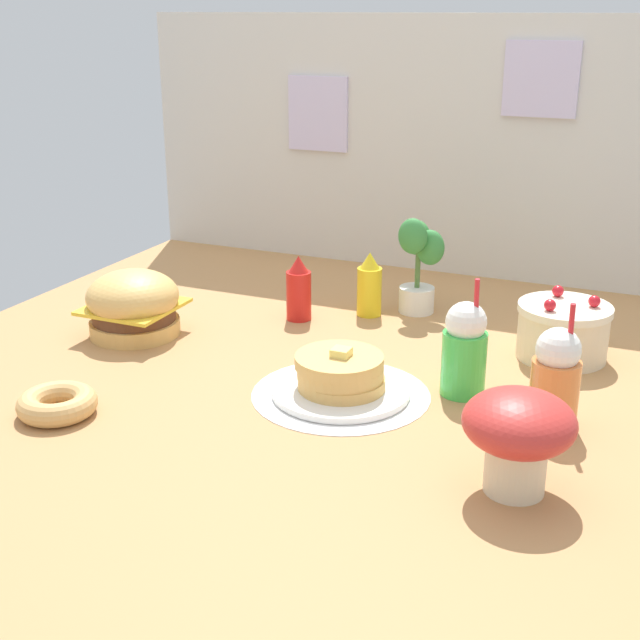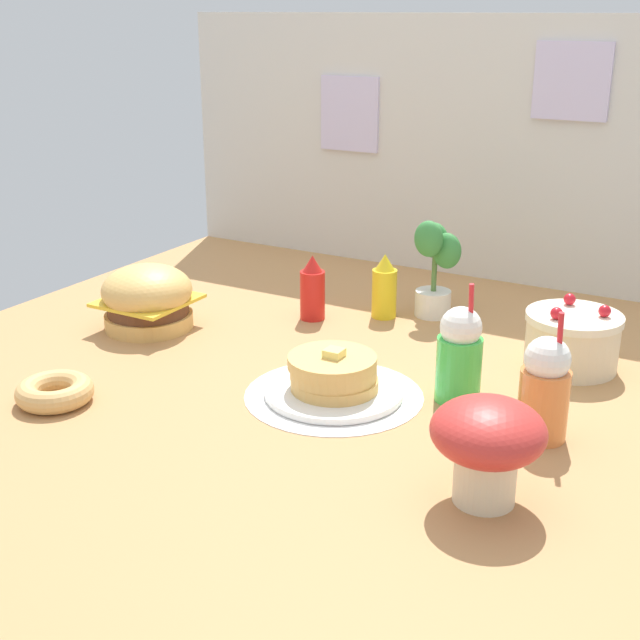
% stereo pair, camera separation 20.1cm
% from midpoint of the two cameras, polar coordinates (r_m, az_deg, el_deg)
% --- Properties ---
extents(ground_plane, '(1.97, 2.07, 0.02)m').
position_cam_midpoint_polar(ground_plane, '(1.98, -4.81, -4.72)').
color(ground_plane, '#B27F4C').
extents(back_wall, '(1.97, 0.04, 0.80)m').
position_cam_midpoint_polar(back_wall, '(2.77, 5.18, 11.45)').
color(back_wall, beige).
rests_on(back_wall, ground_plane).
extents(doily_mat, '(0.40, 0.40, 0.00)m').
position_cam_midpoint_polar(doily_mat, '(1.92, -1.61, -5.02)').
color(doily_mat, white).
rests_on(doily_mat, ground_plane).
extents(burger, '(0.24, 0.24, 0.17)m').
position_cam_midpoint_polar(burger, '(2.32, -14.76, 0.95)').
color(burger, '#DBA859').
rests_on(burger, ground_plane).
extents(pancake_stack, '(0.31, 0.31, 0.11)m').
position_cam_midpoint_polar(pancake_stack, '(1.90, -1.66, -3.92)').
color(pancake_stack, white).
rests_on(pancake_stack, doily_mat).
extents(layer_cake, '(0.23, 0.23, 0.17)m').
position_cam_midpoint_polar(layer_cake, '(2.16, 13.33, -0.75)').
color(layer_cake, beige).
rests_on(layer_cake, ground_plane).
extents(ketchup_bottle, '(0.07, 0.07, 0.18)m').
position_cam_midpoint_polar(ketchup_bottle, '(2.36, -3.87, 1.96)').
color(ketchup_bottle, red).
rests_on(ketchup_bottle, ground_plane).
extents(mustard_bottle, '(0.07, 0.07, 0.18)m').
position_cam_midpoint_polar(mustard_bottle, '(2.39, 0.91, 2.23)').
color(mustard_bottle, yellow).
rests_on(mustard_bottle, ground_plane).
extents(cream_soda_cup, '(0.10, 0.10, 0.27)m').
position_cam_midpoint_polar(cream_soda_cup, '(1.90, 6.63, -2.00)').
color(cream_soda_cup, green).
rests_on(cream_soda_cup, ground_plane).
extents(orange_float_cup, '(0.10, 0.10, 0.27)m').
position_cam_midpoint_polar(orange_float_cup, '(1.78, 12.32, -3.91)').
color(orange_float_cup, orange).
rests_on(orange_float_cup, ground_plane).
extents(donut_pink_glaze, '(0.17, 0.17, 0.05)m').
position_cam_midpoint_polar(donut_pink_glaze, '(1.94, -19.99, -5.28)').
color(donut_pink_glaze, tan).
rests_on(donut_pink_glaze, ground_plane).
extents(potted_plant, '(0.13, 0.11, 0.28)m').
position_cam_midpoint_polar(potted_plant, '(2.40, 4.21, 3.87)').
color(potted_plant, white).
rests_on(potted_plant, ground_plane).
extents(mushroom_stool, '(0.20, 0.20, 0.19)m').
position_cam_midpoint_polar(mushroom_stool, '(1.53, 9.40, -7.41)').
color(mushroom_stool, beige).
rests_on(mushroom_stool, ground_plane).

